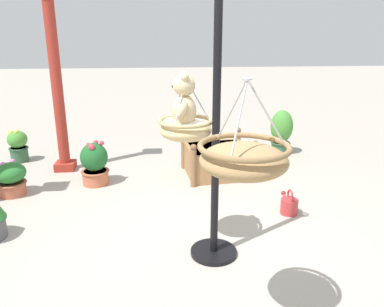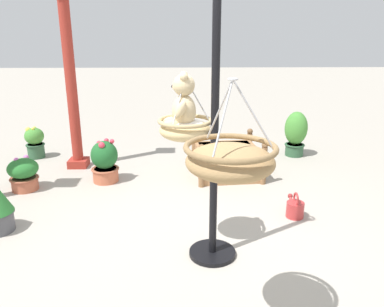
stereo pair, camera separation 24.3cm
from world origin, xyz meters
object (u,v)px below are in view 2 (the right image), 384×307
at_px(potted_plant_flowering_red, 105,162).
at_px(potted_plant_trailing_ivy, 296,133).
at_px(greenhouse_pillar_right, 71,81).
at_px(potted_plant_conical_shrub, 24,174).
at_px(wooden_planter_box, 227,160).
at_px(teddy_bear, 182,104).
at_px(hanging_basket_left_high, 230,159).
at_px(potted_plant_tall_leafy, 35,142).
at_px(watering_can, 295,208).
at_px(hanging_basket_with_teddy, 185,128).
at_px(display_pole_central, 214,183).

distance_m(potted_plant_flowering_red, potted_plant_trailing_ivy, 3.21).
distance_m(greenhouse_pillar_right, potted_plant_conical_shrub, 1.51).
bearing_deg(wooden_planter_box, teddy_bear, 161.59).
height_order(hanging_basket_left_high, potted_plant_trailing_ivy, hanging_basket_left_high).
bearing_deg(potted_plant_tall_leafy, greenhouse_pillar_right, -119.47).
bearing_deg(potted_plant_trailing_ivy, potted_plant_flowering_red, 110.30).
bearing_deg(potted_plant_conical_shrub, watering_can, -104.36).
bearing_deg(hanging_basket_with_teddy, potted_plant_trailing_ivy, -33.39).
bearing_deg(display_pole_central, potted_plant_trailing_ivy, -28.52).
relative_size(potted_plant_trailing_ivy, watering_can, 2.18).
relative_size(display_pole_central, potted_plant_conical_shrub, 5.25).
bearing_deg(potted_plant_tall_leafy, hanging_basket_left_high, -145.34).
xyz_separation_m(greenhouse_pillar_right, potted_plant_trailing_ivy, (0.47, -3.56, -0.93)).
height_order(hanging_basket_with_teddy, watering_can, hanging_basket_with_teddy).
bearing_deg(display_pole_central, potted_plant_conical_shrub, 55.80).
bearing_deg(teddy_bear, greenhouse_pillar_right, 34.51).
bearing_deg(hanging_basket_with_teddy, teddy_bear, 90.00).
bearing_deg(teddy_bear, potted_plant_flowering_red, 32.02).
height_order(potted_plant_flowering_red, potted_plant_trailing_ivy, potted_plant_trailing_ivy).
height_order(wooden_planter_box, potted_plant_flowering_red, potted_plant_flowering_red).
height_order(potted_plant_trailing_ivy, watering_can, potted_plant_trailing_ivy).
height_order(hanging_basket_with_teddy, potted_plant_conical_shrub, hanging_basket_with_teddy).
relative_size(hanging_basket_left_high, wooden_planter_box, 0.58).
bearing_deg(wooden_planter_box, display_pole_central, 169.90).
xyz_separation_m(hanging_basket_left_high, greenhouse_pillar_right, (3.53, 1.93, 0.04)).
bearing_deg(watering_can, potted_plant_trailing_ivy, -15.74).
bearing_deg(greenhouse_pillar_right, wooden_planter_box, -101.25).
bearing_deg(potted_plant_flowering_red, watering_can, -115.75).
height_order(hanging_basket_with_teddy, potted_plant_trailing_ivy, hanging_basket_with_teddy).
relative_size(wooden_planter_box, potted_plant_trailing_ivy, 1.34).
relative_size(teddy_bear, greenhouse_pillar_right, 0.18).
distance_m(greenhouse_pillar_right, watering_can, 3.64).
bearing_deg(display_pole_central, greenhouse_pillar_right, 37.04).
xyz_separation_m(potted_plant_tall_leafy, watering_can, (-2.25, -3.75, -0.17)).
xyz_separation_m(potted_plant_conical_shrub, potted_plant_trailing_ivy, (1.39, -4.04, 0.17)).
height_order(teddy_bear, potted_plant_conical_shrub, teddy_bear).
bearing_deg(hanging_basket_with_teddy, potted_plant_tall_leafy, 41.13).
height_order(teddy_bear, potted_plant_tall_leafy, teddy_bear).
relative_size(greenhouse_pillar_right, potted_plant_flowering_red, 4.48).
bearing_deg(display_pole_central, potted_plant_flowering_red, 35.74).
bearing_deg(wooden_planter_box, potted_plant_trailing_ivy, -53.79).
bearing_deg(watering_can, display_pole_central, 127.11).
distance_m(greenhouse_pillar_right, potted_plant_trailing_ivy, 3.71).
distance_m(wooden_planter_box, potted_plant_tall_leafy, 3.26).
relative_size(potted_plant_flowering_red, potted_plant_tall_leafy, 1.15).
distance_m(hanging_basket_with_teddy, wooden_planter_box, 2.25).
distance_m(hanging_basket_left_high, potted_plant_tall_leafy, 4.96).
height_order(potted_plant_flowering_red, potted_plant_tall_leafy, potted_plant_flowering_red).
bearing_deg(potted_plant_trailing_ivy, hanging_basket_with_teddy, 146.61).
xyz_separation_m(hanging_basket_with_teddy, potted_plant_tall_leafy, (2.86, 2.50, -0.93)).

